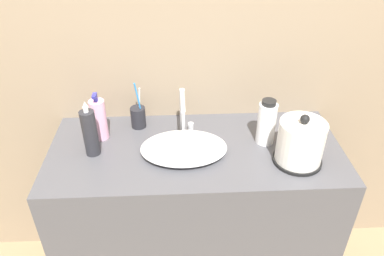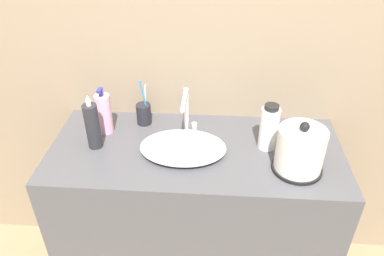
{
  "view_description": "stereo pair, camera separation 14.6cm",
  "coord_description": "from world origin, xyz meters",
  "px_view_note": "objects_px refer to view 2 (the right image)",
  "views": [
    {
      "loc": [
        -0.08,
        -0.95,
        1.74
      ],
      "look_at": [
        -0.01,
        0.26,
        0.93
      ],
      "focal_mm": 35.0,
      "sensor_mm": 36.0,
      "label": 1
    },
    {
      "loc": [
        0.07,
        -0.95,
        1.74
      ],
      "look_at": [
        -0.01,
        0.26,
        0.93
      ],
      "focal_mm": 35.0,
      "sensor_mm": 36.0,
      "label": 2
    }
  ],
  "objects_px": {
    "lotion_bottle": "(104,113)",
    "toothbrush_cup": "(144,113)",
    "electric_kettle": "(300,152)",
    "shampoo_bottle": "(269,127)",
    "mouthwash_bottle": "(93,126)",
    "faucet": "(187,110)"
  },
  "relations": [
    {
      "from": "toothbrush_cup",
      "to": "electric_kettle",
      "type": "bearing_deg",
      "value": -23.83
    },
    {
      "from": "shampoo_bottle",
      "to": "electric_kettle",
      "type": "bearing_deg",
      "value": -54.0
    },
    {
      "from": "faucet",
      "to": "mouthwash_bottle",
      "type": "distance_m",
      "value": 0.38
    },
    {
      "from": "electric_kettle",
      "to": "toothbrush_cup",
      "type": "bearing_deg",
      "value": 156.17
    },
    {
      "from": "toothbrush_cup",
      "to": "lotion_bottle",
      "type": "relative_size",
      "value": 1.05
    },
    {
      "from": "faucet",
      "to": "mouthwash_bottle",
      "type": "height_order",
      "value": "mouthwash_bottle"
    },
    {
      "from": "shampoo_bottle",
      "to": "mouthwash_bottle",
      "type": "height_order",
      "value": "mouthwash_bottle"
    },
    {
      "from": "faucet",
      "to": "shampoo_bottle",
      "type": "xyz_separation_m",
      "value": [
        0.33,
        -0.07,
        -0.02
      ]
    },
    {
      "from": "lotion_bottle",
      "to": "toothbrush_cup",
      "type": "bearing_deg",
      "value": 26.76
    },
    {
      "from": "lotion_bottle",
      "to": "mouthwash_bottle",
      "type": "height_order",
      "value": "mouthwash_bottle"
    },
    {
      "from": "faucet",
      "to": "toothbrush_cup",
      "type": "relative_size",
      "value": 0.92
    },
    {
      "from": "lotion_bottle",
      "to": "shampoo_bottle",
      "type": "distance_m",
      "value": 0.68
    },
    {
      "from": "lotion_bottle",
      "to": "shampoo_bottle",
      "type": "xyz_separation_m",
      "value": [
        0.68,
        -0.06,
        0.0
      ]
    },
    {
      "from": "shampoo_bottle",
      "to": "mouthwash_bottle",
      "type": "xyz_separation_m",
      "value": [
        -0.69,
        -0.04,
        0.01
      ]
    },
    {
      "from": "electric_kettle",
      "to": "toothbrush_cup",
      "type": "relative_size",
      "value": 0.95
    },
    {
      "from": "electric_kettle",
      "to": "faucet",
      "type": "bearing_deg",
      "value": 154.49
    },
    {
      "from": "mouthwash_bottle",
      "to": "faucet",
      "type": "bearing_deg",
      "value": 17.46
    },
    {
      "from": "electric_kettle",
      "to": "toothbrush_cup",
      "type": "xyz_separation_m",
      "value": [
        -0.63,
        0.28,
        -0.03
      ]
    },
    {
      "from": "toothbrush_cup",
      "to": "lotion_bottle",
      "type": "distance_m",
      "value": 0.17
    },
    {
      "from": "toothbrush_cup",
      "to": "mouthwash_bottle",
      "type": "xyz_separation_m",
      "value": [
        -0.17,
        -0.19,
        0.05
      ]
    },
    {
      "from": "mouthwash_bottle",
      "to": "electric_kettle",
      "type": "bearing_deg",
      "value": -6.54
    },
    {
      "from": "electric_kettle",
      "to": "mouthwash_bottle",
      "type": "relative_size",
      "value": 0.89
    }
  ]
}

